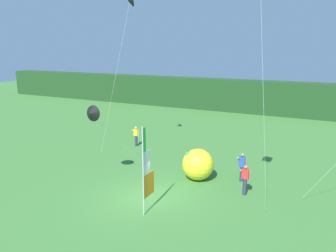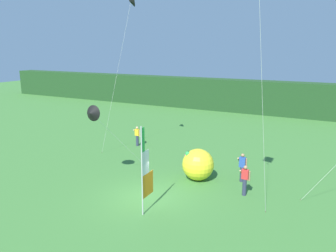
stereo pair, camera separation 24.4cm
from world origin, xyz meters
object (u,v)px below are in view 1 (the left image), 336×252
object	(u,v)px
banner_flag	(146,172)
person_mid_field	(242,166)
inflatable_balloon	(198,164)
kite_black_delta_3	(92,114)
person_near_banner	(245,179)
kite_black_delta_2	(130,1)
person_far_left	(136,136)

from	to	relation	value
banner_flag	person_mid_field	world-z (taller)	banner_flag
inflatable_balloon	banner_flag	bearing A→B (deg)	-97.92
banner_flag	person_mid_field	xyz separation A→B (m)	(3.11, 5.83, -1.15)
kite_black_delta_3	banner_flag	bearing A→B (deg)	-20.69
person_near_banner	kite_black_delta_2	distance (m)	14.03
person_mid_field	inflatable_balloon	distance (m)	2.60
person_near_banner	kite_black_delta_2	size ratio (longest dim) A/B	0.15
person_mid_field	person_far_left	xyz separation A→B (m)	(-9.44, 3.36, -0.08)
person_near_banner	person_far_left	world-z (taller)	person_near_banner
person_mid_field	kite_black_delta_2	bearing A→B (deg)	168.89
person_near_banner	kite_black_delta_3	xyz separation A→B (m)	(-8.23, -2.35, 3.26)
inflatable_balloon	kite_black_delta_3	bearing A→B (deg)	-148.15
banner_flag	inflatable_balloon	xyz separation A→B (m)	(0.68, 4.91, -1.12)
banner_flag	person_far_left	distance (m)	11.23
banner_flag	person_mid_field	bearing A→B (deg)	61.89
person_near_banner	kite_black_delta_2	bearing A→B (deg)	159.38
person_near_banner	person_mid_field	bearing A→B (deg)	109.20
person_far_left	kite_black_delta_3	world-z (taller)	kite_black_delta_3
inflatable_balloon	kite_black_delta_3	distance (m)	6.88
person_near_banner	kite_black_delta_3	distance (m)	9.16
person_near_banner	person_far_left	distance (m)	11.30
person_far_left	person_mid_field	bearing A→B (deg)	-19.59
person_far_left	inflatable_balloon	xyz separation A→B (m)	(7.01, -4.28, 0.11)
person_near_banner	inflatable_balloon	world-z (taller)	inflatable_balloon
person_mid_field	inflatable_balloon	xyz separation A→B (m)	(-2.43, -0.92, 0.03)
person_far_left	banner_flag	bearing A→B (deg)	-55.46
person_mid_field	person_near_banner	bearing A→B (deg)	-70.80
kite_black_delta_2	banner_flag	bearing A→B (deg)	-53.74
person_mid_field	kite_black_delta_3	bearing A→B (deg)	-151.47
banner_flag	kite_black_delta_2	distance (m)	12.81
kite_black_delta_2	kite_black_delta_3	world-z (taller)	kite_black_delta_2
person_near_banner	kite_black_delta_3	bearing A→B (deg)	-164.08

